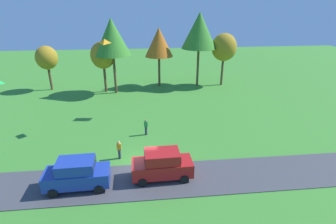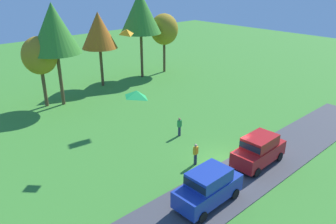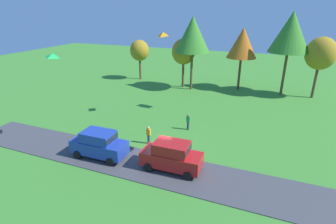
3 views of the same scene
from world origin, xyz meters
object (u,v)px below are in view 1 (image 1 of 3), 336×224
person_on_lawn (119,150)px  tree_right_of_center (159,42)px  tree_left_of_center (199,30)px  kite_diamond_trailing_tail (104,41)px  tree_far_left (224,47)px  tree_far_right (47,58)px  car_suv_near_entrance (162,164)px  person_watching_sky (146,127)px  tree_lone_near (112,37)px  car_suv_by_flagpole (77,173)px  tree_center_back (103,55)px

person_on_lawn → tree_right_of_center: 22.53m
tree_left_of_center → kite_diamond_trailing_tail: 19.05m
tree_far_left → tree_far_right: bearing=179.5°
car_suv_near_entrance → person_watching_sky: (-1.04, 7.35, -0.42)m
person_on_lawn → tree_lone_near: bearing=95.2°
car_suv_near_entrance → tree_right_of_center: tree_right_of_center is taller
person_on_lawn → tree_left_of_center: (11.24, 20.76, 7.78)m
person_on_lawn → tree_left_of_center: size_ratio=0.15×
person_watching_sky → tree_left_of_center: tree_left_of_center is taller
tree_lone_near → car_suv_near_entrance: bearing=-76.5°
car_suv_by_flagpole → tree_left_of_center: 29.08m
tree_far_left → kite_diamond_trailing_tail: (-16.49, -14.33, 3.12)m
car_suv_near_entrance → tree_left_of_center: size_ratio=0.41×
tree_center_back → car_suv_near_entrance: bearing=-73.2°
tree_lone_near → tree_right_of_center: tree_lone_near is taller
person_on_lawn → tree_center_back: bearing=99.7°
person_on_lawn → tree_far_right: size_ratio=0.25×
tree_lone_near → tree_far_right: bearing=165.5°
car_suv_near_entrance → tree_lone_near: tree_lone_near is taller
tree_far_right → kite_diamond_trailing_tail: 18.48m
car_suv_near_entrance → tree_left_of_center: (7.77, 23.89, 7.37)m
person_watching_sky → tree_left_of_center: size_ratio=0.15×
car_suv_by_flagpole → tree_lone_near: size_ratio=0.43×
tree_far_right → tree_lone_near: tree_lone_near is taller
person_watching_sky → kite_diamond_trailing_tail: 9.33m
tree_right_of_center → tree_far_left: tree_right_of_center is taller
tree_far_right → kite_diamond_trailing_tail: bearing=-54.0°
person_watching_sky → tree_right_of_center: bearing=81.1°
person_watching_sky → tree_center_back: tree_center_back is taller
tree_left_of_center → tree_center_back: bearing=-173.2°
tree_lone_near → person_watching_sky: bearing=-73.8°
tree_right_of_center → car_suv_near_entrance: bearing=-93.8°
tree_center_back → tree_left_of_center: size_ratio=0.66×
tree_left_of_center → kite_diamond_trailing_tail: bearing=-130.8°
car_suv_near_entrance → person_on_lawn: bearing=137.9°
car_suv_by_flagpole → person_on_lawn: car_suv_by_flagpole is taller
car_suv_by_flagpole → car_suv_near_entrance: size_ratio=1.00×
tree_lone_near → tree_far_left: (16.96, 2.39, -2.08)m
tree_far_right → tree_left_of_center: 23.32m
person_watching_sky → tree_far_right: tree_far_right is taller
car_suv_near_entrance → tree_lone_near: (-5.14, 21.42, 6.86)m
tree_right_of_center → person_on_lawn: bearing=-103.5°
person_on_lawn → kite_diamond_trailing_tail: (-1.21, 6.36, 8.32)m
car_suv_by_flagpole → tree_far_left: (18.03, 24.33, 4.78)m
person_watching_sky → tree_center_back: (-5.67, 14.83, 4.62)m
person_on_lawn → tree_far_right: bearing=119.4°
person_watching_sky → tree_far_left: bearing=52.0°
person_watching_sky → tree_center_back: 16.54m
tree_far_right → tree_far_left: tree_far_left is taller
car_suv_near_entrance → tree_right_of_center: size_ratio=0.51×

